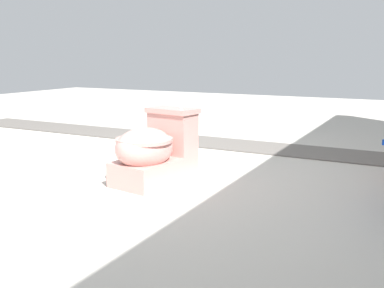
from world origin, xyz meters
name	(u,v)px	position (x,y,z in m)	size (l,w,h in m)	color
ground_plane	(158,176)	(0.00, 0.00, 0.00)	(14.00, 14.00, 0.00)	#B7B2A8
gravel_strip	(277,149)	(-1.36, 0.50, 0.01)	(0.56, 8.00, 0.01)	#605B56
toilet	(154,151)	(0.13, 0.05, 0.22)	(0.68, 0.47, 0.52)	#E09E93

